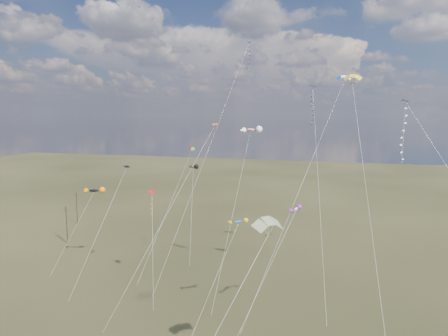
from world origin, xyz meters
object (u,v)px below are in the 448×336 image
(novelty_black_orange, at_px, (94,191))
(parafoil_yellow, at_px, (353,78))
(utility_pole_far, at_px, (77,207))
(diamond_black_high, at_px, (313,115))
(utility_pole_near, at_px, (67,225))

(novelty_black_orange, bearing_deg, parafoil_yellow, -3.15)
(utility_pole_far, bearing_deg, diamond_black_high, -12.93)
(utility_pole_near, bearing_deg, parafoil_yellow, -11.07)
(diamond_black_high, xyz_separation_m, parafoil_yellow, (6.00, -11.65, 4.89))
(utility_pole_far, distance_m, diamond_black_high, 63.52)
(utility_pole_near, xyz_separation_m, utility_pole_far, (-8.00, 14.00, 0.00))
(utility_pole_near, xyz_separation_m, diamond_black_high, (49.77, 0.73, 22.82))
(parafoil_yellow, relative_size, novelty_black_orange, 2.30)
(utility_pole_far, bearing_deg, parafoil_yellow, -21.34)
(diamond_black_high, height_order, parafoil_yellow, parafoil_yellow)
(utility_pole_near, bearing_deg, diamond_black_high, 0.84)
(utility_pole_near, distance_m, utility_pole_far, 16.12)
(utility_pole_far, height_order, parafoil_yellow, parafoil_yellow)
(parafoil_yellow, bearing_deg, novelty_black_orange, 176.85)
(utility_pole_far, bearing_deg, utility_pole_near, -60.26)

